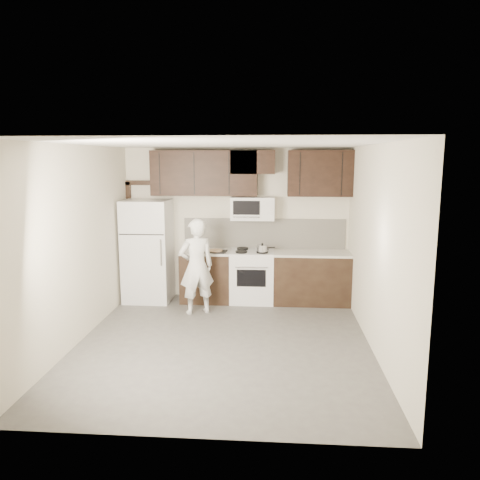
# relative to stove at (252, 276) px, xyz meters

# --- Properties ---
(floor) EXTENTS (4.50, 4.50, 0.00)m
(floor) POSITION_rel_stove_xyz_m (-0.30, -1.94, -0.46)
(floor) COLOR #4D4B48
(floor) RESTS_ON ground
(back_wall) EXTENTS (4.00, 0.00, 4.00)m
(back_wall) POSITION_rel_stove_xyz_m (-0.30, 0.31, 0.89)
(back_wall) COLOR beige
(back_wall) RESTS_ON ground
(ceiling) EXTENTS (4.50, 4.50, 0.00)m
(ceiling) POSITION_rel_stove_xyz_m (-0.30, -1.94, 2.24)
(ceiling) COLOR white
(ceiling) RESTS_ON back_wall
(counter_run) EXTENTS (2.95, 0.64, 0.91)m
(counter_run) POSITION_rel_stove_xyz_m (0.30, 0.00, -0.00)
(counter_run) COLOR black
(counter_run) RESTS_ON floor
(stove) EXTENTS (0.76, 0.66, 0.94)m
(stove) POSITION_rel_stove_xyz_m (0.00, 0.00, 0.00)
(stove) COLOR silver
(stove) RESTS_ON floor
(backsplash) EXTENTS (2.90, 0.02, 0.54)m
(backsplash) POSITION_rel_stove_xyz_m (0.20, 0.30, 0.72)
(backsplash) COLOR beige
(backsplash) RESTS_ON counter_run
(upper_cabinets) EXTENTS (3.48, 0.35, 0.78)m
(upper_cabinets) POSITION_rel_stove_xyz_m (-0.09, 0.14, 1.82)
(upper_cabinets) COLOR black
(upper_cabinets) RESTS_ON back_wall
(microwave) EXTENTS (0.76, 0.42, 0.40)m
(microwave) POSITION_rel_stove_xyz_m (-0.00, 0.12, 1.19)
(microwave) COLOR silver
(microwave) RESTS_ON upper_cabinets
(refrigerator) EXTENTS (0.80, 0.76, 1.80)m
(refrigerator) POSITION_rel_stove_xyz_m (-1.85, -0.05, 0.44)
(refrigerator) COLOR silver
(refrigerator) RESTS_ON floor
(door_trim) EXTENTS (0.50, 0.08, 2.12)m
(door_trim) POSITION_rel_stove_xyz_m (-2.22, 0.27, 0.79)
(door_trim) COLOR black
(door_trim) RESTS_ON floor
(saucepan) EXTENTS (0.31, 0.18, 0.17)m
(saucepan) POSITION_rel_stove_xyz_m (0.18, -0.15, 0.52)
(saucepan) COLOR silver
(saucepan) RESTS_ON stove
(baking_tray) EXTENTS (0.41, 0.32, 0.02)m
(baking_tray) POSITION_rel_stove_xyz_m (-0.64, -0.12, 0.46)
(baking_tray) COLOR black
(baking_tray) RESTS_ON counter_run
(pizza) EXTENTS (0.28, 0.28, 0.02)m
(pizza) POSITION_rel_stove_xyz_m (-0.64, -0.12, 0.48)
(pizza) COLOR tan
(pizza) RESTS_ON baking_tray
(person) EXTENTS (0.68, 0.58, 1.57)m
(person) POSITION_rel_stove_xyz_m (-0.87, -0.71, 0.32)
(person) COLOR white
(person) RESTS_ON floor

